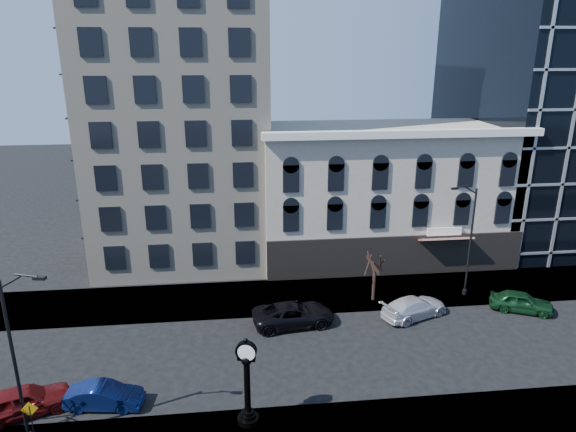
{
  "coord_description": "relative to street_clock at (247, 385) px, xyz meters",
  "views": [
    {
      "loc": [
        -1.51,
        -28.1,
        18.57
      ],
      "look_at": [
        2.0,
        4.0,
        8.0
      ],
      "focal_mm": 32.0,
      "sensor_mm": 36.0,
      "label": 1
    }
  ],
  "objects": [
    {
      "name": "car_far_a",
      "position": [
        3.54,
        9.72,
        -1.55
      ],
      "size": [
        6.03,
        3.34,
        1.6
      ],
      "primitive_type": "imported",
      "rotation": [
        0.0,
        0.0,
        1.69
      ],
      "color": "black",
      "rests_on": "ground"
    },
    {
      "name": "bare_tree_far",
      "position": [
        10.07,
        12.62,
        1.13
      ],
      "size": [
        2.6,
        2.6,
        4.46
      ],
      "color": "#301F18",
      "rests_on": "sidewalk_far"
    },
    {
      "name": "warning_sign",
      "position": [
        -10.45,
        -0.37,
        -0.6
      ],
      "size": [
        0.77,
        0.13,
        2.36
      ],
      "rotation": [
        0.0,
        0.0,
        0.12
      ],
      "color": "black",
      "rests_on": "sidewalk_near"
    },
    {
      "name": "street_lamp_far",
      "position": [
        16.82,
        12.56,
        4.67
      ],
      "size": [
        2.34,
        0.73,
        9.14
      ],
      "rotation": [
        0.0,
        0.0,
        3.35
      ],
      "color": "black",
      "rests_on": "sidewalk_far"
    },
    {
      "name": "car_near_a",
      "position": [
        -11.8,
        2.06,
        -1.54
      ],
      "size": [
        5.1,
        3.49,
        1.61
      ],
      "primitive_type": "imported",
      "rotation": [
        0.0,
        0.0,
        1.94
      ],
      "color": "maroon",
      "rests_on": "ground"
    },
    {
      "name": "car_far_c",
      "position": [
        20.54,
        9.87,
        -1.59
      ],
      "size": [
        4.76,
        3.43,
        1.51
      ],
      "primitive_type": "imported",
      "rotation": [
        0.0,
        0.0,
        1.15
      ],
      "color": "#143F1E",
      "rests_on": "ground"
    },
    {
      "name": "car_near_b",
      "position": [
        -7.68,
        2.18,
        -1.67
      ],
      "size": [
        4.26,
        1.92,
        1.36
      ],
      "primitive_type": "imported",
      "rotation": [
        0.0,
        0.0,
        1.45
      ],
      "color": "#0C194C",
      "rests_on": "ground"
    },
    {
      "name": "sidewalk_far",
      "position": [
        1.18,
        14.0,
        -2.29
      ],
      "size": [
        160.0,
        6.0,
        0.12
      ],
      "primitive_type": "cube",
      "color": "gray",
      "rests_on": "ground"
    },
    {
      "name": "street_lamp_near",
      "position": [
        -10.14,
        -0.32,
        4.74
      ],
      "size": [
        2.37,
        0.7,
        9.23
      ],
      "rotation": [
        0.0,
        0.0,
        -0.18
      ],
      "color": "black",
      "rests_on": "sidewalk_near"
    },
    {
      "name": "victorian_row",
      "position": [
        13.18,
        21.89,
        3.65
      ],
      "size": [
        22.6,
        11.19,
        12.5
      ],
      "color": "#C0B29E",
      "rests_on": "ground"
    },
    {
      "name": "car_far_b",
      "position": [
        12.37,
        9.92,
        -1.6
      ],
      "size": [
        5.56,
        3.91,
        1.49
      ],
      "primitive_type": "imported",
      "rotation": [
        0.0,
        0.0,
        1.96
      ],
      "color": "silver",
      "rests_on": "ground"
    },
    {
      "name": "ground",
      "position": [
        1.18,
        6.0,
        -2.35
      ],
      "size": [
        160.0,
        160.0,
        0.0
      ],
      "primitive_type": "plane",
      "color": "black",
      "rests_on": "ground"
    },
    {
      "name": "street_clock",
      "position": [
        0.0,
        0.0,
        0.0
      ],
      "size": [
        1.12,
        1.12,
        4.93
      ],
      "rotation": [
        0.0,
        0.0,
        -0.28
      ],
      "color": "black",
      "rests_on": "sidewalk_near"
    },
    {
      "name": "glass_office",
      "position": [
        33.18,
        26.91,
        11.65
      ],
      "size": [
        20.0,
        20.15,
        28.0
      ],
      "color": "black",
      "rests_on": "ground"
    },
    {
      "name": "cream_tower",
      "position": [
        -4.94,
        24.88,
        16.97
      ],
      "size": [
        15.9,
        15.4,
        42.5
      ],
      "color": "beige",
      "rests_on": "ground"
    }
  ]
}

